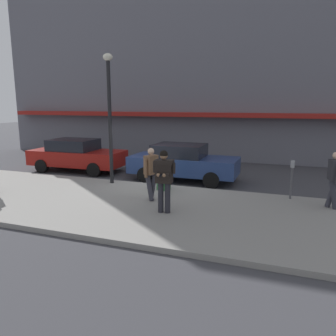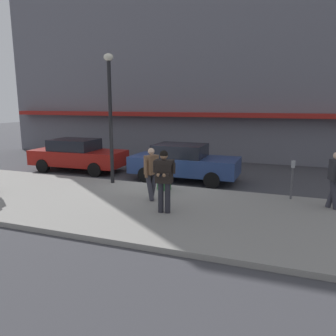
% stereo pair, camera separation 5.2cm
% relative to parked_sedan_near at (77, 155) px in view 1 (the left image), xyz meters
% --- Properties ---
extents(ground_plane, '(80.00, 80.00, 0.00)m').
position_rel_parked_sedan_near_xyz_m(ground_plane, '(4.61, -1.40, -0.79)').
color(ground_plane, '#3D3D42').
extents(sidewalk, '(32.00, 5.30, 0.14)m').
position_rel_parked_sedan_near_xyz_m(sidewalk, '(5.61, -4.25, -0.72)').
color(sidewalk, gray).
rests_on(sidewalk, ground).
extents(curb_paint_line, '(28.00, 0.12, 0.01)m').
position_rel_parked_sedan_near_xyz_m(curb_paint_line, '(5.61, -1.35, -0.79)').
color(curb_paint_line, silver).
rests_on(curb_paint_line, ground).
extents(storefront_facade, '(28.00, 4.70, 14.28)m').
position_rel_parked_sedan_near_xyz_m(storefront_facade, '(5.61, 7.10, 6.34)').
color(storefront_facade, slate).
rests_on(storefront_facade, ground).
extents(parked_sedan_near, '(4.55, 2.03, 1.54)m').
position_rel_parked_sedan_near_xyz_m(parked_sedan_near, '(0.00, 0.00, 0.00)').
color(parked_sedan_near, maroon).
rests_on(parked_sedan_near, ground).
extents(parked_sedan_mid, '(4.51, 1.95, 1.54)m').
position_rel_parked_sedan_near_xyz_m(parked_sedan_mid, '(5.37, -0.14, 0.00)').
color(parked_sedan_mid, navy).
rests_on(parked_sedan_mid, ground).
extents(man_texting_on_phone, '(0.65, 0.61, 1.81)m').
position_rel_parked_sedan_near_xyz_m(man_texting_on_phone, '(6.24, -4.70, 0.46)').
color(man_texting_on_phone, '#23232B').
rests_on(man_texting_on_phone, sidewalk).
extents(pedestrian_with_bag, '(0.38, 0.72, 1.70)m').
position_rel_parked_sedan_near_xyz_m(pedestrian_with_bag, '(10.80, -2.60, 0.32)').
color(pedestrian_with_bag, '#33333D').
rests_on(pedestrian_with_bag, sidewalk).
extents(pedestrian_dark_coat, '(0.41, 0.58, 1.70)m').
position_rel_parked_sedan_near_xyz_m(pedestrian_dark_coat, '(5.41, -3.65, 0.32)').
color(pedestrian_dark_coat, '#33333D').
rests_on(pedestrian_dark_coat, sidewalk).
extents(street_lamp_post, '(0.36, 0.36, 4.88)m').
position_rel_parked_sedan_near_xyz_m(street_lamp_post, '(3.06, -2.05, 2.35)').
color(street_lamp_post, black).
rests_on(street_lamp_post, sidewalk).
extents(parking_meter, '(0.12, 0.18, 1.27)m').
position_rel_parked_sedan_near_xyz_m(parking_meter, '(9.65, -2.00, 0.18)').
color(parking_meter, '#4C4C51').
rests_on(parking_meter, sidewalk).
extents(trash_bin, '(0.55, 0.55, 0.98)m').
position_rel_parked_sedan_near_xyz_m(trash_bin, '(5.31, -2.26, -0.16)').
color(trash_bin, '#2D6638').
rests_on(trash_bin, sidewalk).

